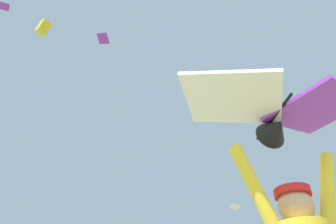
{
  "coord_description": "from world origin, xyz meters",
  "views": [
    {
      "loc": [
        -1.31,
        -1.41,
        0.78
      ],
      "look_at": [
        0.26,
        2.03,
        3.68
      ],
      "focal_mm": 32.58,
      "sensor_mm": 36.0,
      "label": 1
    }
  ],
  "objects_px": {
    "distant_kite_purple_low_right": "(3,6)",
    "held_stunt_kite": "(276,111)",
    "distant_kite_purple_overhead_distant": "(104,38)",
    "distant_kite_white_mid_right": "(235,207)",
    "distant_kite_yellow_far_center": "(43,28)"
  },
  "relations": [
    {
      "from": "distant_kite_purple_low_right",
      "to": "held_stunt_kite",
      "type": "bearing_deg",
      "value": -61.45
    },
    {
      "from": "held_stunt_kite",
      "to": "distant_kite_purple_overhead_distant",
      "type": "distance_m",
      "value": 16.14
    },
    {
      "from": "distant_kite_white_mid_right",
      "to": "distant_kite_purple_low_right",
      "type": "bearing_deg",
      "value": -158.86
    },
    {
      "from": "distant_kite_yellow_far_center",
      "to": "held_stunt_kite",
      "type": "bearing_deg",
      "value": -73.82
    },
    {
      "from": "distant_kite_purple_low_right",
      "to": "distant_kite_yellow_far_center",
      "type": "distance_m",
      "value": 4.9
    },
    {
      "from": "distant_kite_purple_overhead_distant",
      "to": "distant_kite_purple_low_right",
      "type": "bearing_deg",
      "value": -170.94
    },
    {
      "from": "distant_kite_white_mid_right",
      "to": "distant_kite_yellow_far_center",
      "type": "relative_size",
      "value": 0.82
    },
    {
      "from": "distant_kite_purple_low_right",
      "to": "distant_kite_white_mid_right",
      "type": "distance_m",
      "value": 18.7
    },
    {
      "from": "distant_kite_purple_low_right",
      "to": "distant_kite_yellow_far_center",
      "type": "xyz_separation_m",
      "value": [
        1.44,
        3.39,
        3.23
      ]
    },
    {
      "from": "held_stunt_kite",
      "to": "distant_kite_white_mid_right",
      "type": "distance_m",
      "value": 20.81
    },
    {
      "from": "held_stunt_kite",
      "to": "distant_kite_purple_low_right",
      "type": "distance_m",
      "value": 15.73
    },
    {
      "from": "held_stunt_kite",
      "to": "distant_kite_purple_low_right",
      "type": "relative_size",
      "value": 2.26
    },
    {
      "from": "distant_kite_purple_overhead_distant",
      "to": "distant_kite_yellow_far_center",
      "type": "xyz_separation_m",
      "value": [
        -3.5,
        2.6,
        2.2
      ]
    },
    {
      "from": "held_stunt_kite",
      "to": "distant_kite_purple_low_right",
      "type": "height_order",
      "value": "distant_kite_purple_low_right"
    },
    {
      "from": "held_stunt_kite",
      "to": "distant_kite_yellow_far_center",
      "type": "relative_size",
      "value": 1.47
    }
  ]
}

